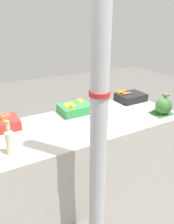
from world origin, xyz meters
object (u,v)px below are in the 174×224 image
(broccoli_pile, at_px, (164,106))
(carrot_crate, at_px, (130,97))
(support_pole, at_px, (99,111))
(orange_crate, at_px, (75,108))
(pickle_jar, at_px, (100,126))
(sparrow_bird, at_px, (166,95))
(juice_bottle_cloudy, at_px, (10,140))
(apple_crate, at_px, (0,123))

(broccoli_pile, bearing_deg, carrot_crate, 94.10)
(support_pole, height_order, carrot_crate, support_pole)
(orange_crate, distance_m, pickle_jar, 0.50)
(orange_crate, relative_size, pickle_jar, 2.95)
(orange_crate, height_order, pickle_jar, orange_crate)
(orange_crate, distance_m, carrot_crate, 0.76)
(carrot_crate, distance_m, pickle_jar, 0.92)
(pickle_jar, height_order, sparrow_bird, sparrow_bird)
(orange_crate, xyz_separation_m, broccoli_pile, (0.80, -0.49, 0.03))
(sparrow_bird, bearing_deg, pickle_jar, -104.83)
(juice_bottle_cloudy, bearing_deg, orange_crate, 31.07)
(orange_crate, bearing_deg, apple_crate, -179.44)
(juice_bottle_cloudy, height_order, sparrow_bird, juice_bottle_cloudy)
(orange_crate, xyz_separation_m, pickle_jar, (-0.01, -0.50, -0.00))
(orange_crate, relative_size, broccoli_pile, 1.40)
(carrot_crate, bearing_deg, apple_crate, -179.69)
(sparrow_bird, bearing_deg, support_pole, -85.72)
(support_pole, distance_m, orange_crate, 0.98)
(pickle_jar, bearing_deg, sparrow_bird, 0.85)
(support_pole, bearing_deg, sparrow_bird, 19.96)
(broccoli_pile, height_order, sparrow_bird, sparrow_bird)
(support_pole, distance_m, juice_bottle_cloudy, 0.71)
(support_pole, height_order, sparrow_bird, support_pole)
(broccoli_pile, bearing_deg, apple_crate, 162.80)
(apple_crate, distance_m, sparrow_bird, 1.65)
(support_pole, xyz_separation_m, pickle_jar, (0.26, 0.38, -0.33))
(support_pole, height_order, juice_bottle_cloudy, support_pole)
(apple_crate, bearing_deg, carrot_crate, 0.31)
(pickle_jar, xyz_separation_m, sparrow_bird, (0.81, 0.01, 0.15))
(apple_crate, height_order, pickle_jar, apple_crate)
(apple_crate, xyz_separation_m, broccoli_pile, (1.57, -0.48, 0.03))
(support_pole, distance_m, sparrow_bird, 1.16)
(carrot_crate, xyz_separation_m, pickle_jar, (-0.77, -0.51, 0.01))
(apple_crate, bearing_deg, broccoli_pile, -17.20)
(orange_crate, height_order, carrot_crate, orange_crate)
(support_pole, bearing_deg, pickle_jar, 55.34)
(apple_crate, distance_m, orange_crate, 0.77)
(juice_bottle_cloudy, xyz_separation_m, pickle_jar, (0.76, -0.04, -0.05))
(apple_crate, relative_size, orange_crate, 1.00)
(apple_crate, bearing_deg, orange_crate, 0.56)
(pickle_jar, distance_m, sparrow_bird, 0.83)
(orange_crate, bearing_deg, carrot_crate, 0.07)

